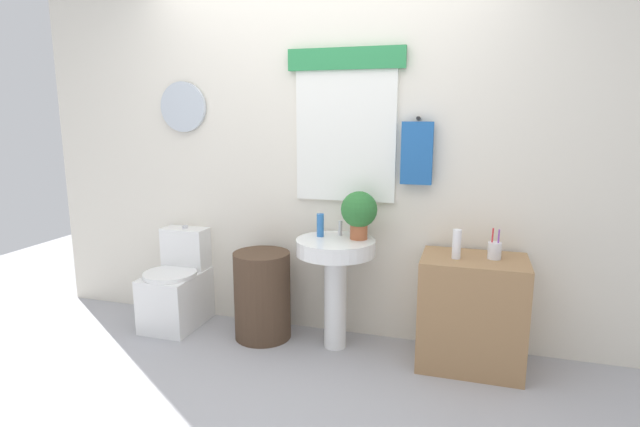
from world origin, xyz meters
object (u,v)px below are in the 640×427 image
(wooden_cabinet, at_px, (472,312))
(lotion_bottle, at_px, (457,244))
(laundry_hamper, at_px, (262,295))
(pedestal_sink, at_px, (335,266))
(potted_plant, at_px, (359,211))
(soap_bottle, at_px, (320,225))
(toothbrush_cup, at_px, (495,250))
(toilet, at_px, (178,288))

(wooden_cabinet, relative_size, lotion_bottle, 3.90)
(laundry_hamper, height_order, wooden_cabinet, wooden_cabinet)
(laundry_hamper, relative_size, pedestal_sink, 0.82)
(wooden_cabinet, relative_size, potted_plant, 2.21)
(soap_bottle, distance_m, toothbrush_cup, 1.11)
(potted_plant, height_order, toothbrush_cup, potted_plant)
(pedestal_sink, height_order, soap_bottle, soap_bottle)
(pedestal_sink, height_order, wooden_cabinet, pedestal_sink)
(toothbrush_cup, bearing_deg, pedestal_sink, -178.82)
(toilet, relative_size, soap_bottle, 4.70)
(pedestal_sink, xyz_separation_m, wooden_cabinet, (0.87, 0.00, -0.22))
(wooden_cabinet, distance_m, soap_bottle, 1.10)
(soap_bottle, bearing_deg, toothbrush_cup, -1.55)
(potted_plant, relative_size, toothbrush_cup, 1.70)
(soap_bottle, height_order, lotion_bottle, soap_bottle)
(pedestal_sink, distance_m, soap_bottle, 0.29)
(wooden_cabinet, bearing_deg, pedestal_sink, -180.00)
(lotion_bottle, distance_m, toothbrush_cup, 0.23)
(toilet, height_order, lotion_bottle, lotion_bottle)
(pedestal_sink, bearing_deg, toilet, 178.55)
(potted_plant, distance_m, toothbrush_cup, 0.86)
(wooden_cabinet, relative_size, soap_bottle, 4.50)
(lotion_bottle, bearing_deg, potted_plant, 170.88)
(laundry_hamper, distance_m, soap_bottle, 0.66)
(soap_bottle, bearing_deg, toilet, -179.02)
(lotion_bottle, bearing_deg, wooden_cabinet, 20.00)
(laundry_hamper, bearing_deg, wooden_cabinet, 0.00)
(wooden_cabinet, bearing_deg, toilet, 179.15)
(toilet, distance_m, wooden_cabinet, 2.10)
(wooden_cabinet, bearing_deg, potted_plant, 175.32)
(laundry_hamper, relative_size, toothbrush_cup, 3.32)
(pedestal_sink, relative_size, lotion_bottle, 4.19)
(pedestal_sink, height_order, lotion_bottle, lotion_bottle)
(toothbrush_cup, bearing_deg, toilet, 179.72)
(soap_bottle, height_order, potted_plant, potted_plant)
(lotion_bottle, bearing_deg, laundry_hamper, 178.23)
(potted_plant, bearing_deg, toilet, -178.78)
(soap_bottle, bearing_deg, pedestal_sink, -22.62)
(potted_plant, bearing_deg, laundry_hamper, -174.87)
(potted_plant, relative_size, lotion_bottle, 1.76)
(soap_bottle, relative_size, potted_plant, 0.49)
(potted_plant, height_order, lotion_bottle, potted_plant)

